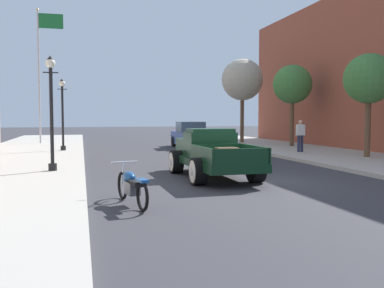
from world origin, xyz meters
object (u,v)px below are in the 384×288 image
(car_background_blue, at_px, (190,136))
(flagpole, at_px, (42,61))
(motorcycle_parked, at_px, (132,185))
(street_lamp_near, at_px, (51,104))
(street_lamp_far, at_px, (63,109))
(street_tree_nearest, at_px, (369,79))
(hotrod_truck_dark_green, at_px, (211,154))
(street_tree_third, at_px, (242,80))
(street_tree_second, at_px, (292,85))
(pedestrian_sidewalk_right, at_px, (300,134))

(car_background_blue, distance_m, flagpole, 11.60)
(motorcycle_parked, distance_m, street_lamp_near, 6.24)
(street_lamp_far, xyz_separation_m, street_tree_nearest, (13.52, -7.31, 1.26))
(hotrod_truck_dark_green, distance_m, street_tree_third, 16.71)
(hotrod_truck_dark_green, xyz_separation_m, street_tree_third, (6.89, 14.75, 3.78))
(flagpole, height_order, street_tree_third, flagpole)
(motorcycle_parked, distance_m, street_tree_second, 18.71)
(pedestrian_sidewalk_right, distance_m, street_tree_nearest, 4.34)
(hotrod_truck_dark_green, height_order, flagpole, flagpole)
(street_lamp_near, relative_size, flagpole, 0.42)
(hotrod_truck_dark_green, height_order, street_lamp_far, street_lamp_far)
(hotrod_truck_dark_green, height_order, street_lamp_near, street_lamp_near)
(street_lamp_near, height_order, flagpole, flagpole)
(street_lamp_far, bearing_deg, street_lamp_near, -89.97)
(motorcycle_parked, relative_size, pedestrian_sidewalk_right, 1.27)
(street_lamp_near, bearing_deg, street_tree_second, 32.89)
(car_background_blue, relative_size, pedestrian_sidewalk_right, 2.65)
(motorcycle_parked, relative_size, street_tree_second, 0.42)
(car_background_blue, height_order, street_lamp_near, street_lamp_near)
(flagpole, xyz_separation_m, street_tree_third, (13.51, -2.90, -1.24))
(street_lamp_near, distance_m, street_tree_third, 17.83)
(street_tree_nearest, xyz_separation_m, street_tree_second, (0.03, 7.19, 0.28))
(car_background_blue, height_order, pedestrian_sidewalk_right, pedestrian_sidewalk_right)
(flagpole, bearing_deg, street_tree_nearest, -43.66)
(street_lamp_far, bearing_deg, pedestrian_sidewalk_right, -19.53)
(street_tree_nearest, height_order, street_tree_third, street_tree_third)
(street_tree_third, bearing_deg, street_tree_nearest, -82.23)
(pedestrian_sidewalk_right, bearing_deg, street_lamp_far, 160.47)
(car_background_blue, relative_size, street_lamp_far, 1.14)
(motorcycle_parked, bearing_deg, flagpole, 99.47)
(street_tree_nearest, bearing_deg, pedestrian_sidewalk_right, 117.99)
(motorcycle_parked, height_order, street_lamp_near, street_lamp_near)
(street_tree_third, bearing_deg, street_lamp_near, -132.48)
(car_background_blue, xyz_separation_m, flagpole, (-9.15, 5.09, 5.00))
(flagpole, bearing_deg, car_background_blue, -29.06)
(hotrod_truck_dark_green, relative_size, street_tree_third, 0.85)
(pedestrian_sidewalk_right, height_order, street_lamp_far, street_lamp_far)
(motorcycle_parked, xyz_separation_m, flagpole, (-3.59, 21.52, 5.33))
(motorcycle_parked, relative_size, street_tree_nearest, 0.45)
(street_lamp_near, xyz_separation_m, street_tree_nearest, (13.52, 1.57, 1.26))
(hotrod_truck_dark_green, bearing_deg, street_tree_nearest, 21.12)
(flagpole, relative_size, street_tree_nearest, 1.97)
(hotrod_truck_dark_green, bearing_deg, car_background_blue, 78.63)
(street_lamp_near, height_order, street_lamp_far, same)
(motorcycle_parked, xyz_separation_m, street_lamp_far, (-2.03, 14.44, 1.94))
(motorcycle_parked, height_order, street_tree_second, street_tree_second)
(car_background_blue, relative_size, street_tree_second, 0.87)
(pedestrian_sidewalk_right, bearing_deg, street_tree_third, 89.46)
(hotrod_truck_dark_green, distance_m, street_tree_second, 13.84)
(street_lamp_near, relative_size, street_tree_third, 0.66)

